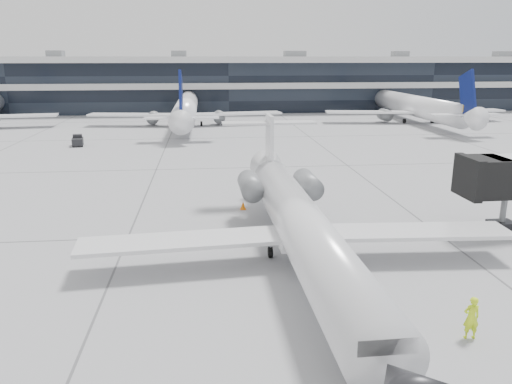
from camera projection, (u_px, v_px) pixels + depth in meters
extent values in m
plane|color=gray|center=(283.00, 233.00, 32.62)|extent=(220.00, 220.00, 0.00)
cube|color=black|center=(226.00, 86.00, 110.04)|extent=(170.00, 22.00, 10.00)
cylinder|color=silver|center=(304.00, 230.00, 26.28)|extent=(3.01, 23.88, 2.68)
cone|color=silver|center=(268.00, 169.00, 39.15)|extent=(2.59, 3.21, 2.55)
cube|color=silver|center=(181.00, 241.00, 26.69)|extent=(11.11, 3.49, 0.22)
cube|color=silver|center=(412.00, 232.00, 28.13)|extent=(11.06, 3.19, 0.22)
cylinder|color=slate|center=(250.00, 186.00, 33.76)|extent=(1.54, 3.40, 1.49)
cylinder|color=slate|center=(308.00, 184.00, 34.20)|extent=(1.54, 3.40, 1.49)
cube|color=silver|center=(270.00, 144.00, 38.03)|extent=(0.31, 2.59, 4.47)
cube|color=silver|center=(269.00, 123.00, 38.00)|extent=(7.17, 1.69, 0.16)
cylinder|color=black|center=(358.00, 372.00, 17.75)|extent=(0.19, 0.56, 0.56)
cylinder|color=black|center=(270.00, 252.00, 28.53)|extent=(0.25, 0.64, 0.64)
cylinder|color=black|center=(321.00, 250.00, 28.86)|extent=(0.25, 0.64, 0.64)
cube|color=black|center=(486.00, 177.00, 31.95)|extent=(2.33, 2.85, 2.46)
cylinder|color=slate|center=(503.00, 212.00, 32.77)|extent=(0.39, 0.39, 2.46)
cube|color=black|center=(501.00, 226.00, 33.01)|extent=(1.60, 1.26, 0.62)
imported|color=#D6FF1A|center=(471.00, 318.00, 20.16)|extent=(0.69, 0.46, 1.85)
cube|color=silver|center=(390.00, 350.00, 18.63)|extent=(1.90, 2.44, 0.88)
cube|color=black|center=(383.00, 330.00, 18.90)|extent=(1.30, 1.18, 0.49)
cylinder|color=black|center=(365.00, 350.00, 19.18)|extent=(0.31, 0.46, 0.43)
cylinder|color=black|center=(387.00, 344.00, 19.62)|extent=(0.31, 0.46, 0.43)
cylinder|color=black|center=(392.00, 372.00, 17.82)|extent=(0.31, 0.46, 0.43)
cylinder|color=black|center=(415.00, 365.00, 18.26)|extent=(0.31, 0.46, 0.43)
cone|color=orange|center=(243.00, 205.00, 37.55)|extent=(0.41, 0.41, 0.63)
cube|color=orange|center=(243.00, 209.00, 37.63)|extent=(0.56, 0.56, 0.03)
cube|color=black|center=(78.00, 142.00, 64.26)|extent=(1.68, 2.43, 0.91)
cube|color=black|center=(78.00, 136.00, 64.57)|extent=(1.26, 1.09, 0.51)
cylinder|color=black|center=(74.00, 143.00, 64.96)|extent=(0.26, 0.47, 0.45)
cylinder|color=black|center=(83.00, 143.00, 65.25)|extent=(0.26, 0.47, 0.45)
cylinder|color=black|center=(73.00, 145.00, 63.45)|extent=(0.26, 0.47, 0.45)
cylinder|color=black|center=(82.00, 145.00, 63.74)|extent=(0.26, 0.47, 0.45)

